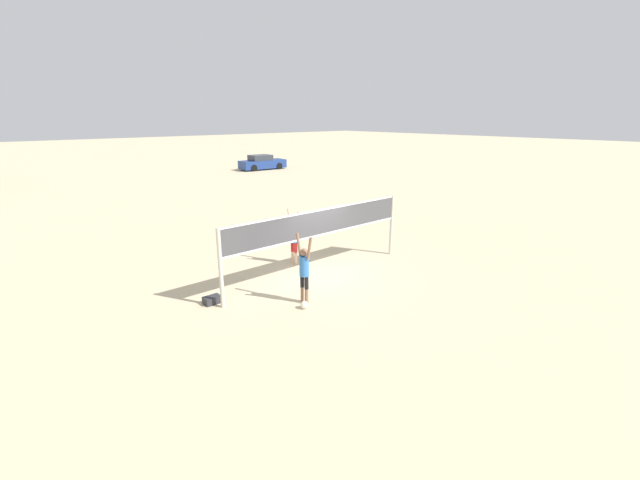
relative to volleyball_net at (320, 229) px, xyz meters
The scene contains 7 objects.
ground_plane 1.69m from the volleyball_net, ahead, with size 200.00×200.00×0.00m, color beige.
volleyball_net is the anchor object (origin of this frame).
player_spiker 2.29m from the volleyball_net, 143.36° to the right, with size 0.28×0.70×2.08m.
player_blocker 1.71m from the volleyball_net, 85.63° to the left, with size 0.28×0.70×2.07m.
volleyball 3.05m from the volleyball_net, 141.29° to the right, with size 0.23×0.23×0.23m.
gear_bag 4.19m from the volleyball_net, behind, with size 0.50×0.33×0.21m.
parked_car_mid 30.62m from the volleyball_net, 59.70° to the left, with size 4.81×2.15×1.47m.
Camera 1 is at (-9.13, -10.37, 5.35)m, focal length 24.00 mm.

